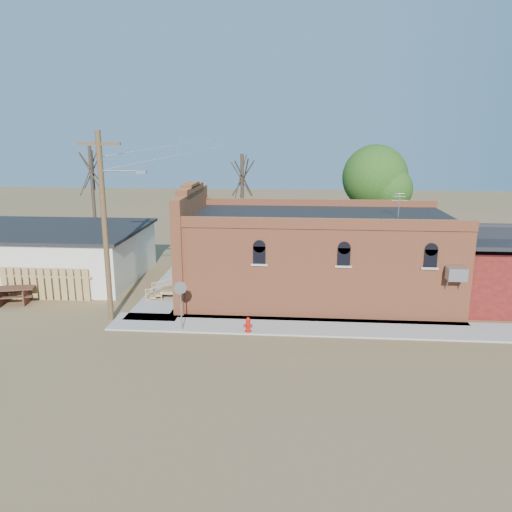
# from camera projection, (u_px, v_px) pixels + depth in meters

# --- Properties ---
(ground) EXTENTS (120.00, 120.00, 0.00)m
(ground) POSITION_uv_depth(u_px,v_px,m) (278.00, 334.00, 22.60)
(ground) COLOR brown
(ground) RESTS_ON ground
(sidewalk_south) EXTENTS (19.00, 2.20, 0.08)m
(sidewalk_south) POSITION_uv_depth(u_px,v_px,m) (311.00, 327.00, 23.34)
(sidewalk_south) COLOR #9E9991
(sidewalk_south) RESTS_ON ground
(sidewalk_west) EXTENTS (2.60, 10.00, 0.08)m
(sidewalk_west) POSITION_uv_depth(u_px,v_px,m) (173.00, 290.00, 28.88)
(sidewalk_west) COLOR #9E9991
(sidewalk_west) RESTS_ON ground
(brick_bar) EXTENTS (16.40, 7.97, 6.30)m
(brick_bar) POSITION_uv_depth(u_px,v_px,m) (312.00, 256.00, 27.22)
(brick_bar) COLOR #C0603A
(brick_bar) RESTS_ON ground
(red_shed) EXTENTS (5.40, 6.40, 4.30)m
(red_shed) POSITION_uv_depth(u_px,v_px,m) (499.00, 261.00, 26.48)
(red_shed) COLOR #570E14
(red_shed) RESTS_ON ground
(wood_fence) EXTENTS (5.20, 0.10, 1.80)m
(wood_fence) POSITION_uv_depth(u_px,v_px,m) (45.00, 284.00, 27.06)
(wood_fence) COLOR #A08148
(wood_fence) RESTS_ON ground
(utility_pole) EXTENTS (3.12, 0.26, 9.00)m
(utility_pole) POSITION_uv_depth(u_px,v_px,m) (106.00, 223.00, 23.25)
(utility_pole) COLOR #472E1C
(utility_pole) RESTS_ON ground
(tree_bare_near) EXTENTS (2.80, 2.80, 7.65)m
(tree_bare_near) POSITION_uv_depth(u_px,v_px,m) (242.00, 177.00, 33.98)
(tree_bare_near) COLOR #3F3224
(tree_bare_near) RESTS_ON ground
(tree_bare_far) EXTENTS (2.80, 2.80, 8.16)m
(tree_bare_far) POSITION_uv_depth(u_px,v_px,m) (91.00, 169.00, 35.71)
(tree_bare_far) COLOR #3F3224
(tree_bare_far) RESTS_ON ground
(tree_leafy) EXTENTS (4.40, 4.40, 8.15)m
(tree_leafy) POSITION_uv_depth(u_px,v_px,m) (375.00, 178.00, 33.77)
(tree_leafy) COLOR #3F3224
(tree_leafy) RESTS_ON ground
(fire_hydrant) EXTENTS (0.41, 0.40, 0.69)m
(fire_hydrant) POSITION_uv_depth(u_px,v_px,m) (248.00, 325.00, 22.60)
(fire_hydrant) COLOR red
(fire_hydrant) RESTS_ON sidewalk_south
(stop_sign) EXTENTS (0.60, 0.30, 2.33)m
(stop_sign) POSITION_uv_depth(u_px,v_px,m) (180.00, 292.00, 22.49)
(stop_sign) COLOR gray
(stop_sign) RESTS_ON sidewalk_south
(trash_barrel) EXTENTS (0.65, 0.65, 0.86)m
(trash_barrel) POSITION_uv_depth(u_px,v_px,m) (179.00, 297.00, 26.08)
(trash_barrel) COLOR #1B4E89
(trash_barrel) RESTS_ON sidewalk_west
(picnic_table) EXTENTS (2.39, 2.03, 0.85)m
(picnic_table) POSITION_uv_depth(u_px,v_px,m) (15.00, 293.00, 26.67)
(picnic_table) COLOR #4E2C1F
(picnic_table) RESTS_ON ground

